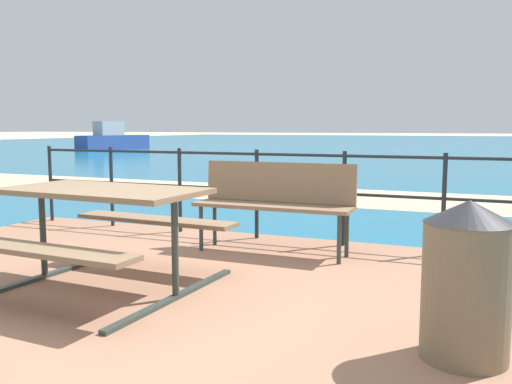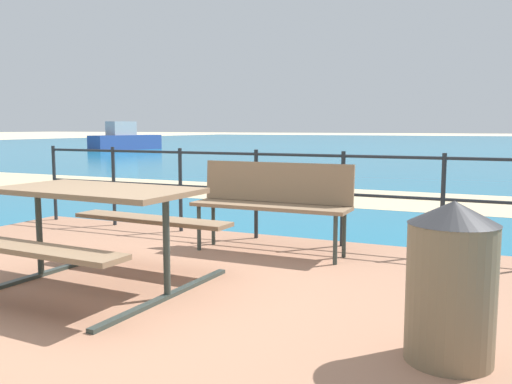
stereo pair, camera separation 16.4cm
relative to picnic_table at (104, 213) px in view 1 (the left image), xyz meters
The scene contains 9 objects.
ground_plane 0.75m from the picnic_table, 28.89° to the right, with size 240.00×240.00×0.00m, color beige.
patio_paving 0.72m from the picnic_table, 28.89° to the right, with size 6.40×5.20×0.06m, color #996B51.
sea_water 39.82m from the picnic_table, 89.52° to the left, with size 90.00×90.00×0.01m, color #196B8E.
beach_strip 6.55m from the picnic_table, 87.04° to the left, with size 54.00×2.64×0.01m, color tan.
picnic_table is the anchor object (origin of this frame).
park_bench 1.81m from the picnic_table, 64.89° to the left, with size 1.57×0.42×0.89m.
railing_fence 2.22m from the picnic_table, 81.29° to the left, with size 5.94×0.04×0.99m.
trash_bin 2.61m from the picnic_table, ahead, with size 0.47×0.47×0.86m.
boat_near 27.96m from the picnic_table, 127.26° to the left, with size 1.84×5.24×1.61m.
Camera 1 is at (2.31, -3.11, 1.29)m, focal length 38.10 mm.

